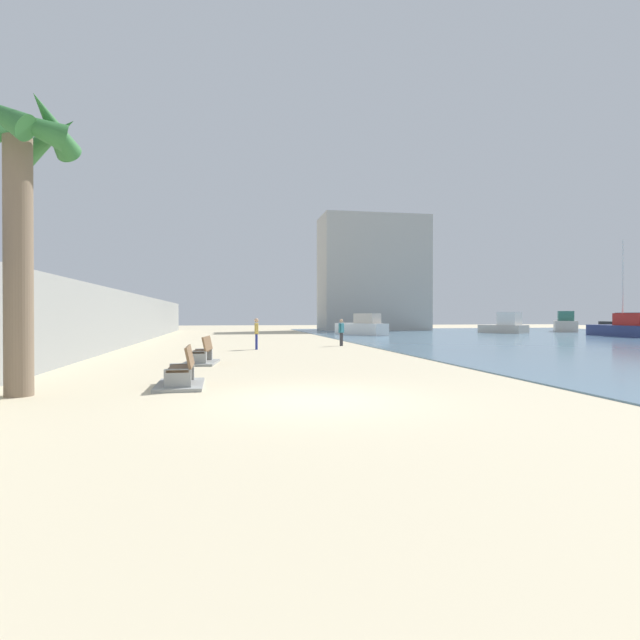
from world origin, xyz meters
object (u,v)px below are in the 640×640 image
boat_outer (565,324)px  boat_distant (625,326)px  person_standing (341,331)px  bench_near (181,377)px  boat_nearest (505,325)px  bench_far (202,357)px  person_walking (256,332)px  boat_far_right (362,327)px  boat_mid_bay (628,328)px  palm_tree (18,178)px

boat_outer → boat_distant: 6.47m
person_standing → boat_outer: boat_outer is taller
bench_near → boat_nearest: bearing=49.4°
bench_near → bench_far: (0.21, 5.82, 0.00)m
person_walking → boat_outer: (32.94, 21.28, -0.08)m
boat_nearest → boat_far_right: boat_nearest is taller
boat_mid_bay → bench_far: bearing=-152.6°
bench_near → boat_outer: boat_outer is taller
person_walking → boat_far_right: (9.97, 16.53, -0.18)m
bench_far → boat_distant: 43.03m
boat_mid_bay → boat_outer: size_ratio=1.37×
bench_far → person_standing: bearing=52.2°
person_standing → boat_mid_bay: boat_mid_bay is taller
palm_tree → boat_distant: palm_tree is taller
bench_far → boat_mid_bay: 36.33m
bench_near → boat_outer: size_ratio=0.37×
bench_far → boat_distant: boat_distant is taller
palm_tree → boat_nearest: (30.58, 32.76, -3.89)m
person_walking → boat_mid_bay: boat_mid_bay is taller
boat_mid_bay → boat_outer: 12.13m
bench_far → boat_far_right: size_ratio=0.38×
person_walking → boat_nearest: 31.09m
boat_outer → person_walking: bearing=-147.1°
boat_distant → boat_far_right: size_ratio=0.94×
boat_outer → boat_mid_bay: bearing=-104.6°
palm_tree → boat_outer: size_ratio=1.16×
boat_nearest → person_walking: bearing=-142.7°
bench_near → boat_mid_bay: bearing=34.8°
bench_far → person_walking: bearing=71.8°
boat_outer → bench_near: bearing=-136.0°
person_walking → person_standing: (4.87, 2.13, -0.05)m
bench_near → boat_mid_bay: size_ratio=0.27×
boat_distant → boat_mid_bay: bearing=-130.3°
palm_tree → boat_mid_bay: (35.73, 23.47, -3.91)m
bench_near → boat_nearest: 41.95m
palm_tree → boat_outer: 52.52m
person_walking → boat_nearest: size_ratio=0.34×
boat_distant → boat_outer: bearing=104.0°
boat_far_right → bench_far: bearing=-117.5°
person_walking → person_standing: size_ratio=1.04×
boat_distant → boat_far_right: boat_distant is taller
bench_far → boat_nearest: size_ratio=0.47×
palm_tree → person_walking: size_ratio=4.17×
boat_nearest → bench_near: bearing=-130.6°
bench_near → boat_outer: 49.37m
boat_mid_bay → boat_far_right: (-19.91, 6.99, -0.01)m
person_standing → person_walking: bearing=-156.3°
bench_far → person_standing: person_standing is taller
boat_nearest → boat_far_right: bearing=-171.1°
person_walking → person_standing: bearing=23.7°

